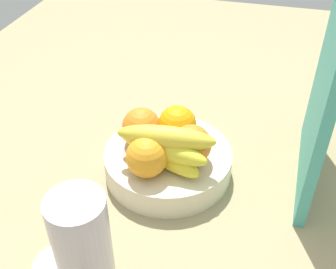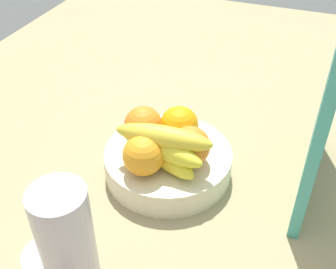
# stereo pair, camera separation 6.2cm
# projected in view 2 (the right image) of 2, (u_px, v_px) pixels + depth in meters

# --- Properties ---
(ground_plane) EXTENTS (1.80, 1.40, 0.03)m
(ground_plane) POSITION_uv_depth(u_px,v_px,m) (185.00, 168.00, 0.84)
(ground_plane) COLOR #9A8962
(fruit_bowl) EXTENTS (0.24, 0.24, 0.05)m
(fruit_bowl) POSITION_uv_depth(u_px,v_px,m) (168.00, 162.00, 0.79)
(fruit_bowl) COLOR beige
(fruit_bowl) RESTS_ON ground_plane
(orange_front_left) EXTENTS (0.07, 0.07, 0.07)m
(orange_front_left) POSITION_uv_depth(u_px,v_px,m) (180.00, 124.00, 0.78)
(orange_front_left) COLOR orange
(orange_front_left) RESTS_ON fruit_bowl
(orange_front_right) EXTENTS (0.07, 0.07, 0.07)m
(orange_front_right) POSITION_uv_depth(u_px,v_px,m) (143.00, 125.00, 0.78)
(orange_front_right) COLOR orange
(orange_front_right) RESTS_ON fruit_bowl
(orange_center) EXTENTS (0.07, 0.07, 0.07)m
(orange_center) POSITION_uv_depth(u_px,v_px,m) (143.00, 155.00, 0.71)
(orange_center) COLOR orange
(orange_center) RESTS_ON fruit_bowl
(orange_back_left) EXTENTS (0.07, 0.07, 0.07)m
(orange_back_left) POSITION_uv_depth(u_px,v_px,m) (190.00, 146.00, 0.73)
(orange_back_left) COLOR orange
(orange_back_left) RESTS_ON fruit_bowl
(banana_bunch) EXTENTS (0.12, 0.18, 0.08)m
(banana_bunch) POSITION_uv_depth(u_px,v_px,m) (161.00, 146.00, 0.72)
(banana_bunch) COLOR yellow
(banana_bunch) RESTS_ON fruit_bowl
(cutting_board) EXTENTS (0.28, 0.03, 0.36)m
(cutting_board) POSITION_uv_depth(u_px,v_px,m) (328.00, 102.00, 0.67)
(cutting_board) COLOR teal
(cutting_board) RESTS_ON ground_plane
(thermos_tumbler) EXTENTS (0.08, 0.08, 0.18)m
(thermos_tumbler) POSITION_uv_depth(u_px,v_px,m) (66.00, 240.00, 0.57)
(thermos_tumbler) COLOR #B8B0BE
(thermos_tumbler) RESTS_ON ground_plane
(jar_lid) EXTENTS (0.08, 0.08, 0.02)m
(jar_lid) POSITION_uv_depth(u_px,v_px,m) (48.00, 258.00, 0.64)
(jar_lid) COLOR silver
(jar_lid) RESTS_ON ground_plane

